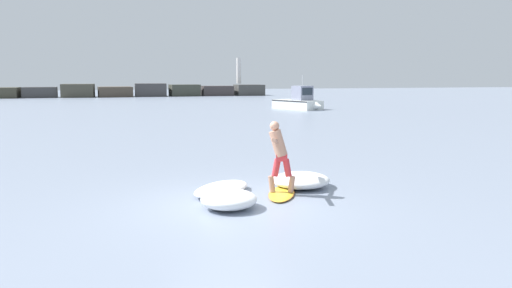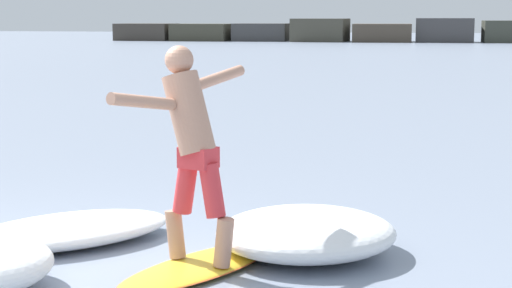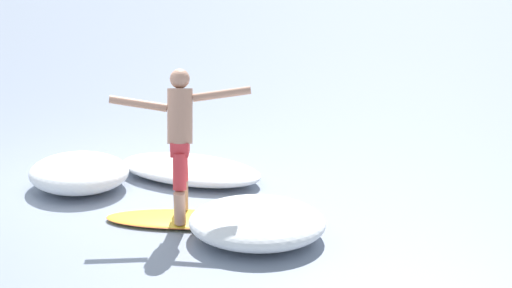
% 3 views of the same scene
% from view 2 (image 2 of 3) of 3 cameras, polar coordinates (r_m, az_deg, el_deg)
% --- Properties ---
extents(ground_plane, '(200.00, 200.00, 0.00)m').
position_cam_2_polar(ground_plane, '(6.70, -16.56, -8.80)').
color(ground_plane, gray).
extents(rock_jetty_breakwater, '(42.96, 4.81, 5.53)m').
position_cam_2_polar(rock_jetty_breakwater, '(67.75, 8.46, 7.43)').
color(rock_jetty_breakwater, '#3D3731').
rests_on(rock_jetty_breakwater, ground).
extents(surfboard, '(1.25, 1.87, 0.21)m').
position_cam_2_polar(surfboard, '(6.72, -3.62, -8.08)').
color(surfboard, yellow).
rests_on(surfboard, ground).
extents(surfer, '(0.80, 1.50, 1.67)m').
position_cam_2_polar(surfer, '(6.52, -4.37, 0.49)').
color(surfer, tan).
rests_on(surfer, surfboard).
extents(wave_foam_at_tail, '(2.08, 2.08, 0.37)m').
position_cam_2_polar(wave_foam_at_tail, '(7.10, 3.36, -5.93)').
color(wave_foam_at_tail, white).
rests_on(wave_foam_at_tail, ground).
extents(wave_foam_at_nose, '(1.97, 2.01, 0.24)m').
position_cam_2_polar(wave_foam_at_nose, '(7.60, -12.38, -5.65)').
color(wave_foam_at_nose, white).
rests_on(wave_foam_at_nose, ground).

